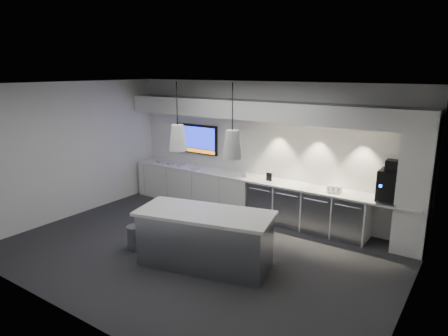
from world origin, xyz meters
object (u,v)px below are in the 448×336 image
Objects in this scene: bin at (136,237)px; coffee_machine at (391,184)px; island at (205,239)px; wall_tv at (196,139)px.

coffee_machine reaches higher than bin.
wall_tv is at bearing 116.36° from island.
island is 5.49× the size of bin.
island is at bearing -49.87° from wall_tv.
wall_tv reaches higher than coffee_machine.
bin is 4.80m from coffee_machine.
coffee_machine is at bearing 35.73° from bin.
coffee_machine is (3.81, 2.74, 0.99)m from bin.
bin is at bearing -144.36° from coffee_machine.
island is at bearing -132.98° from coffee_machine.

